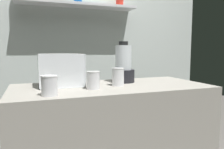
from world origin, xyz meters
The scene contains 7 objects.
counter centered at (0.00, 0.00, 0.45)m, with size 1.40×0.64×0.90m, color #9E998E.
back_wall_unit centered at (-0.01, 0.77, 1.26)m, with size 2.60×0.24×2.50m.
carrot_display_bin centered at (-0.34, 0.11, 0.97)m, with size 0.31×0.24×0.23m.
blender_pitcher centered at (0.14, 0.13, 1.03)m, with size 0.18×0.18×0.32m.
juice_cup_orange_far_left centered at (-0.45, -0.21, 0.95)m, with size 0.10×0.10×0.11m.
juice_cup_beet_left centered at (-0.16, -0.09, 0.95)m, with size 0.09×0.09×0.12m.
juice_cup_orange_middle centered at (0.04, -0.02, 0.96)m, with size 0.09×0.09×0.13m.
Camera 1 is at (-0.54, -1.49, 1.16)m, focal length 35.63 mm.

